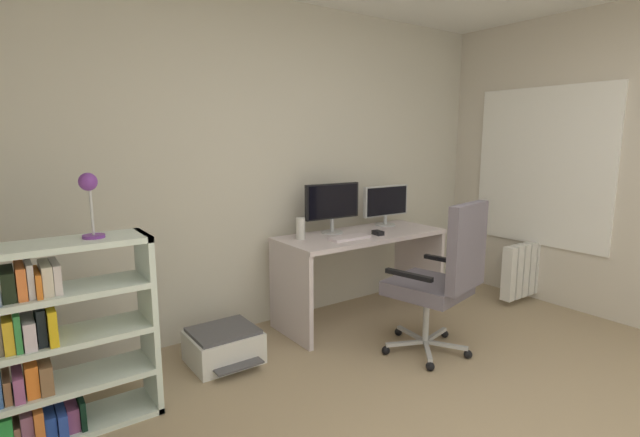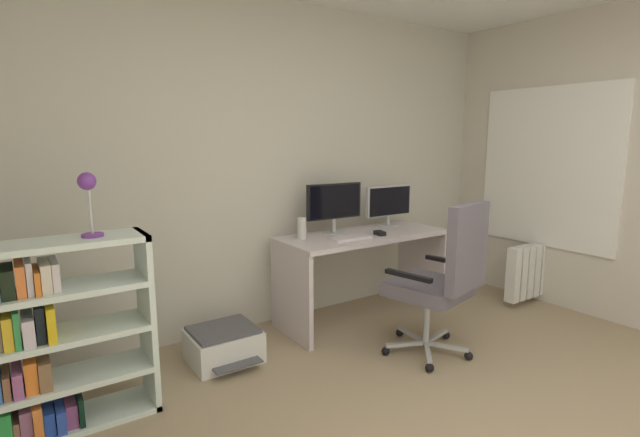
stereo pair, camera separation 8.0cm
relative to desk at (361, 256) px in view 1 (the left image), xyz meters
name	(u,v)px [view 1 (the left image)]	position (x,y,z in m)	size (l,w,h in m)	color
wall_back	(265,167)	(-0.65, 0.45, 0.75)	(4.66, 0.10, 2.59)	beige
window_pane	(542,167)	(1.68, -0.57, 0.71)	(0.01, 1.21, 1.36)	white
window_frame	(541,167)	(1.67, -0.57, 0.71)	(0.02, 1.29, 1.44)	white
desk	(361,256)	(0.00, 0.00, 0.00)	(1.44, 0.60, 0.74)	silver
monitor_main	(332,203)	(-0.19, 0.15, 0.45)	(0.51, 0.18, 0.41)	#B2B5B7
monitor_secondary	(386,203)	(0.41, 0.15, 0.41)	(0.50, 0.18, 0.36)	#B2B5B7
keyboard	(349,238)	(-0.22, -0.12, 0.21)	(0.34, 0.13, 0.02)	silver
computer_mouse	(378,233)	(0.07, -0.13, 0.21)	(0.06, 0.10, 0.03)	black
desktop_speaker	(301,229)	(-0.54, 0.10, 0.28)	(0.07, 0.07, 0.17)	silver
office_chair	(442,275)	(0.00, -0.86, 0.05)	(0.64, 0.68, 1.11)	#B7BABC
bookshelf	(55,345)	(-2.29, -0.29, -0.06)	(0.80, 0.31, 1.01)	silver
desk_lamp	(89,194)	(-2.07, -0.29, 0.70)	(0.11, 0.11, 0.34)	purple
printer	(224,346)	(-1.28, -0.06, -0.43)	(0.46, 0.48, 0.24)	silver
radiator	(528,268)	(1.59, -0.57, -0.24)	(0.71, 0.10, 0.50)	white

